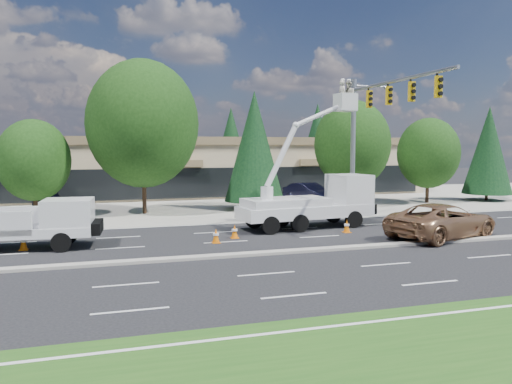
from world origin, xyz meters
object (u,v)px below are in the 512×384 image
object	(u,v)px
bucket_truck	(318,195)
minivan	(442,221)
utility_pickup	(36,229)
signal_mast	(371,124)

from	to	relation	value
bucket_truck	minivan	size ratio (longest dim) A/B	1.35
utility_pickup	minivan	world-z (taller)	utility_pickup
signal_mast	minivan	world-z (taller)	signal_mast
signal_mast	bucket_truck	world-z (taller)	signal_mast
bucket_truck	minivan	world-z (taller)	bucket_truck
minivan	bucket_truck	bearing A→B (deg)	25.49
signal_mast	bucket_truck	size ratio (longest dim) A/B	1.18
utility_pickup	bucket_truck	bearing A→B (deg)	12.07
signal_mast	utility_pickup	bearing A→B (deg)	-171.25
bucket_truck	utility_pickup	bearing A→B (deg)	-179.78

